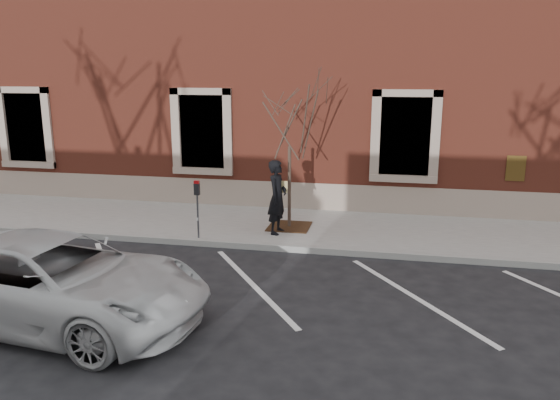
% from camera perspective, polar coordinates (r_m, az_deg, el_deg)
% --- Properties ---
extents(ground, '(120.00, 120.00, 0.00)m').
position_cam_1_polar(ground, '(13.19, -0.52, -5.25)').
color(ground, '#28282B').
rests_on(ground, ground).
extents(sidewalk_near, '(40.00, 3.50, 0.15)m').
position_cam_1_polar(sidewalk_near, '(14.81, 0.89, -2.84)').
color(sidewalk_near, '#B6B2AB').
rests_on(sidewalk_near, ground).
extents(curb_near, '(40.00, 0.12, 0.15)m').
position_cam_1_polar(curb_near, '(13.12, -0.57, -5.01)').
color(curb_near, '#9E9E99').
rests_on(curb_near, ground).
extents(parking_stripes, '(28.00, 4.40, 0.01)m').
position_cam_1_polar(parking_stripes, '(11.19, -2.90, -8.79)').
color(parking_stripes, silver).
rests_on(parking_stripes, ground).
extents(building_civic, '(40.00, 8.62, 8.00)m').
position_cam_1_polar(building_civic, '(20.12, 4.17, 12.78)').
color(building_civic, maroon).
rests_on(building_civic, ground).
extents(man, '(0.57, 0.76, 1.89)m').
position_cam_1_polar(man, '(13.78, -0.28, 0.30)').
color(man, black).
rests_on(man, sidewalk_near).
extents(parking_meter, '(0.13, 0.10, 1.45)m').
position_cam_1_polar(parking_meter, '(13.52, -8.65, 0.16)').
color(parking_meter, '#595B60').
rests_on(parking_meter, sidewalk_near).
extents(tree_grate, '(1.09, 1.09, 0.03)m').
position_cam_1_polar(tree_grate, '(14.55, 0.97, -2.77)').
color(tree_grate, '#392112').
rests_on(tree_grate, sidewalk_near).
extents(sapling, '(2.36, 2.36, 3.93)m').
position_cam_1_polar(sapling, '(14.03, 1.02, 8.03)').
color(sapling, '#412F27').
rests_on(sapling, sidewalk_near).
extents(white_truck, '(5.60, 3.02, 1.49)m').
position_cam_1_polar(white_truck, '(10.11, -22.59, -7.82)').
color(white_truck, silver).
rests_on(white_truck, ground).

